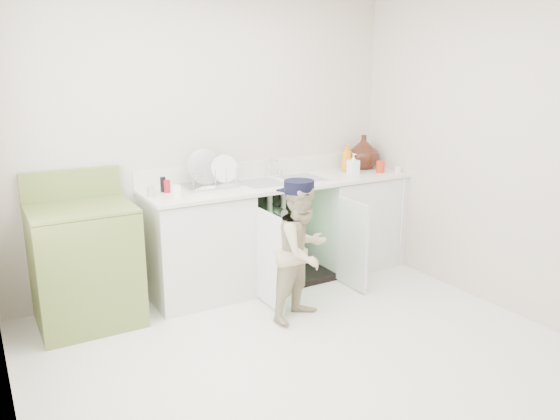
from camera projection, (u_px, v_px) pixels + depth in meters
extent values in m
plane|color=silver|center=(301.00, 350.00, 3.71)|extent=(3.50, 3.50, 0.00)
cube|color=beige|center=(209.00, 141.00, 4.64)|extent=(3.50, 2.50, 0.02)
cube|color=beige|center=(509.00, 229.00, 2.14)|extent=(3.50, 2.50, 0.02)
cube|color=beige|center=(493.00, 149.00, 4.24)|extent=(2.50, 3.00, 0.02)
cube|color=silver|center=(198.00, 247.00, 4.48)|extent=(0.80, 0.60, 0.86)
cube|color=silver|center=(354.00, 221.00, 5.26)|extent=(0.80, 0.60, 0.86)
cube|color=black|center=(268.00, 225.00, 5.09)|extent=(0.80, 0.06, 0.86)
cube|color=black|center=(282.00, 275.00, 4.97)|extent=(0.80, 0.60, 0.06)
cylinder|color=gray|center=(270.00, 229.00, 4.91)|extent=(0.05, 0.05, 0.70)
cylinder|color=gray|center=(283.00, 227.00, 4.98)|extent=(0.05, 0.05, 0.70)
cylinder|color=gray|center=(279.00, 211.00, 4.86)|extent=(0.07, 0.18, 0.07)
cube|color=silver|center=(270.00, 260.00, 4.26)|extent=(0.03, 0.40, 0.76)
cube|color=silver|center=(352.00, 244.00, 4.65)|extent=(0.02, 0.40, 0.76)
cube|color=silver|center=(282.00, 183.00, 4.75)|extent=(2.44, 0.64, 0.03)
cube|color=silver|center=(266.00, 168.00, 4.97)|extent=(2.44, 0.02, 0.15)
cube|color=white|center=(282.00, 182.00, 4.75)|extent=(0.85, 0.55, 0.02)
cube|color=gray|center=(261.00, 183.00, 4.65)|extent=(0.34, 0.40, 0.01)
cube|color=gray|center=(302.00, 178.00, 4.85)|extent=(0.34, 0.40, 0.01)
cylinder|color=silver|center=(270.00, 167.00, 4.91)|extent=(0.03, 0.03, 0.17)
cylinder|color=silver|center=(273.00, 160.00, 4.84)|extent=(0.02, 0.14, 0.02)
cylinder|color=silver|center=(280.00, 172.00, 4.98)|extent=(0.04, 0.04, 0.06)
cylinder|color=white|center=(402.00, 211.00, 5.13)|extent=(0.01, 0.01, 0.70)
cube|color=white|center=(398.00, 170.00, 5.11)|extent=(0.04, 0.02, 0.06)
cube|color=silver|center=(211.00, 185.00, 4.55)|extent=(0.48, 0.32, 0.02)
cylinder|color=silver|center=(205.00, 175.00, 4.52)|extent=(0.30, 0.11, 0.29)
cylinder|color=white|center=(225.00, 175.00, 4.59)|extent=(0.24, 0.06, 0.23)
cylinder|color=silver|center=(193.00, 180.00, 4.35)|extent=(0.01, 0.01, 0.14)
cylinder|color=silver|center=(204.00, 179.00, 4.40)|extent=(0.01, 0.01, 0.14)
cylinder|color=silver|center=(216.00, 178.00, 4.44)|extent=(0.01, 0.01, 0.14)
cylinder|color=silver|center=(226.00, 176.00, 4.49)|extent=(0.01, 0.01, 0.14)
cylinder|color=silver|center=(237.00, 175.00, 4.54)|extent=(0.01, 0.01, 0.14)
imported|color=#482214|center=(363.00, 152.00, 5.31)|extent=(0.31, 0.31, 0.33)
imported|color=orange|center=(347.00, 157.00, 5.17)|extent=(0.10, 0.10, 0.27)
imported|color=white|center=(353.00, 164.00, 5.03)|extent=(0.09, 0.09, 0.20)
cylinder|color=red|center=(380.00, 167.00, 5.12)|extent=(0.08, 0.08, 0.11)
cylinder|color=#AF0F1E|center=(167.00, 186.00, 4.31)|extent=(0.05, 0.05, 0.10)
cylinder|color=tan|center=(151.00, 192.00, 4.17)|extent=(0.06, 0.06, 0.08)
cylinder|color=black|center=(163.00, 184.00, 4.33)|extent=(0.04, 0.04, 0.12)
cube|color=white|center=(177.00, 191.00, 4.17)|extent=(0.05, 0.05, 0.09)
cube|color=olive|center=(86.00, 267.00, 4.02)|extent=(0.72, 0.65, 0.87)
cube|color=olive|center=(80.00, 208.00, 3.91)|extent=(0.72, 0.65, 0.02)
cube|color=olive|center=(71.00, 184.00, 4.12)|extent=(0.72, 0.06, 0.23)
cylinder|color=black|center=(57.00, 217.00, 3.69)|extent=(0.16, 0.16, 0.02)
cylinder|color=silver|center=(57.00, 215.00, 3.68)|extent=(0.19, 0.19, 0.01)
cylinder|color=black|center=(50.00, 207.00, 3.95)|extent=(0.16, 0.16, 0.02)
cylinder|color=silver|center=(50.00, 205.00, 3.95)|extent=(0.19, 0.19, 0.01)
cylinder|color=black|center=(111.00, 210.00, 3.86)|extent=(0.16, 0.16, 0.02)
cylinder|color=silver|center=(111.00, 209.00, 3.86)|extent=(0.19, 0.19, 0.01)
cylinder|color=black|center=(101.00, 201.00, 4.13)|extent=(0.16, 0.16, 0.02)
cylinder|color=silver|center=(100.00, 199.00, 4.13)|extent=(0.19, 0.19, 0.01)
imported|color=beige|center=(303.00, 252.00, 4.07)|extent=(0.62, 0.55, 1.06)
cylinder|color=black|center=(303.00, 186.00, 3.95)|extent=(0.28, 0.28, 0.09)
cube|color=black|center=(293.00, 189.00, 4.02)|extent=(0.19, 0.14, 0.01)
cube|color=black|center=(306.00, 209.00, 4.53)|extent=(0.07, 0.01, 0.14)
cube|color=#26F23F|center=(306.00, 210.00, 4.52)|extent=(0.06, 0.00, 0.12)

